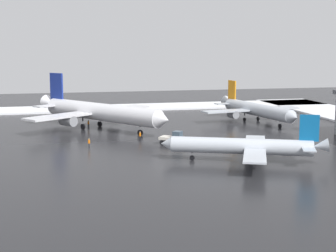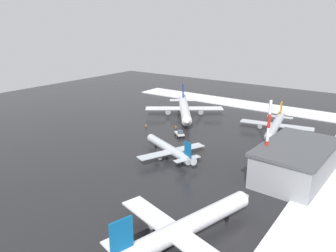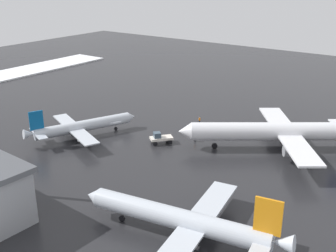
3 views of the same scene
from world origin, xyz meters
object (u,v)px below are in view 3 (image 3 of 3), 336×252
object	(u,v)px
airplane_far_rear	(81,126)
pushback_tug	(160,138)
airplane_parked_starboard	(183,220)
ground_crew_mid_apron	(288,143)
ground_crew_beside_wing	(200,120)
airplane_distant_tail	(276,131)
ground_crew_near_tug	(195,137)

from	to	relation	value
airplane_far_rear	pushback_tug	distance (m)	17.42
airplane_far_rear	airplane_parked_starboard	world-z (taller)	airplane_parked_starboard
airplane_far_rear	ground_crew_mid_apron	size ratio (longest dim) A/B	13.97
pushback_tug	ground_crew_beside_wing	size ratio (longest dim) A/B	2.91
airplane_far_rear	ground_crew_beside_wing	world-z (taller)	airplane_far_rear
ground_crew_mid_apron	ground_crew_beside_wing	bearing A→B (deg)	-171.89
airplane_distant_tail	ground_crew_near_tug	xyz separation A→B (m)	(-15.06, -6.17, -2.77)
airplane_distant_tail	airplane_parked_starboard	world-z (taller)	airplane_distant_tail
airplane_distant_tail	ground_crew_mid_apron	xyz separation A→B (m)	(1.99, 1.97, -2.77)
airplane_distant_tail	pushback_tug	world-z (taller)	airplane_distant_tail
ground_crew_near_tug	ground_crew_beside_wing	bearing A→B (deg)	-48.68
ground_crew_beside_wing	ground_crew_near_tug	world-z (taller)	same
airplane_far_rear	airplane_parked_starboard	bearing A→B (deg)	-91.88
airplane_distant_tail	airplane_far_rear	distance (m)	40.67
pushback_tug	airplane_distant_tail	bearing A→B (deg)	157.59
ground_crew_mid_apron	ground_crew_near_tug	bearing A→B (deg)	-142.17
airplane_distant_tail	ground_crew_mid_apron	distance (m)	3.94
airplane_distant_tail	pushback_tug	size ratio (longest dim) A/B	6.56
pushback_tug	ground_crew_near_tug	xyz separation A→B (m)	(5.28, 5.18, -0.31)
airplane_parked_starboard	ground_crew_mid_apron	xyz separation A→B (m)	(0.00, 38.15, -1.97)
airplane_far_rear	ground_crew_mid_apron	distance (m)	43.35
airplane_far_rear	ground_crew_beside_wing	bearing A→B (deg)	-13.37
airplane_parked_starboard	ground_crew_mid_apron	bearing A→B (deg)	-99.78
pushback_tug	ground_crew_beside_wing	bearing A→B (deg)	-142.89
pushback_tug	ground_crew_beside_wing	world-z (taller)	pushback_tug
ground_crew_beside_wing	airplane_parked_starboard	bearing A→B (deg)	-149.77
ground_crew_mid_apron	ground_crew_near_tug	distance (m)	18.90
airplane_far_rear	ground_crew_mid_apron	world-z (taller)	airplane_far_rear
ground_crew_mid_apron	ground_crew_near_tug	xyz separation A→B (m)	(-17.05, -8.14, 0.00)
airplane_distant_tail	airplane_far_rear	xyz separation A→B (m)	(-36.23, -18.42, -1.27)
airplane_parked_starboard	airplane_distant_tail	bearing A→B (deg)	-96.63
ground_crew_beside_wing	ground_crew_mid_apron	size ratio (longest dim) A/B	1.00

